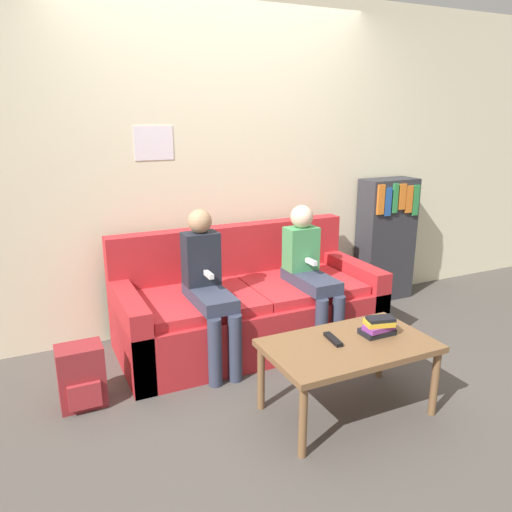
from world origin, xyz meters
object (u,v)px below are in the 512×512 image
Objects in this scene: bookshelf at (386,239)px; backpack at (81,377)px; person_right at (310,270)px; coffee_table at (349,351)px; couch at (248,307)px; tv_remote at (333,339)px; person_left at (208,283)px.

bookshelf is 2.94× the size of backpack.
person_right is 1.72m from backpack.
coffee_table is 0.85× the size of bookshelf.
bookshelf is at bearing 25.33° from person_right.
couch is 2.03× the size of coffee_table.
person_right reaches higher than coffee_table.
bookshelf is (1.43, 1.44, 0.18)m from coffee_table.
person_right is (0.28, 0.89, 0.19)m from coffee_table.
backpack is (-1.32, 0.67, -0.26)m from tv_remote.
tv_remote reaches higher than backpack.
person_left is at bearing -152.14° from couch.
person_left is 6.19× the size of tv_remote.
person_left reaches higher than coffee_table.
backpack is at bearing -165.86° from bookshelf.
person_left is at bearing 179.74° from person_right.
backpack is (-0.87, -0.17, -0.41)m from person_left.
tv_remote is (-0.34, -0.83, -0.13)m from person_right.
bookshelf is at bearing 45.22° from coffee_table.
couch is 0.54m from person_left.
person_left is at bearing 120.04° from coffee_table.
bookshelf reaches higher than backpack.
backpack is (-1.25, -0.37, -0.09)m from couch.
couch is 5.06× the size of backpack.
coffee_table is 0.89× the size of person_left.
person_right is 6.00× the size of tv_remote.
bookshelf reaches higher than coffee_table.
tv_remote is (0.06, -1.04, 0.17)m from couch.
coffee_table is 0.92× the size of person_right.
bookshelf is at bearing 49.15° from tv_remote.
person_right is at bearing -154.67° from bookshelf.
person_right is at bearing 74.01° from tv_remote.
person_left is (-0.52, 0.90, 0.20)m from coffee_table.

